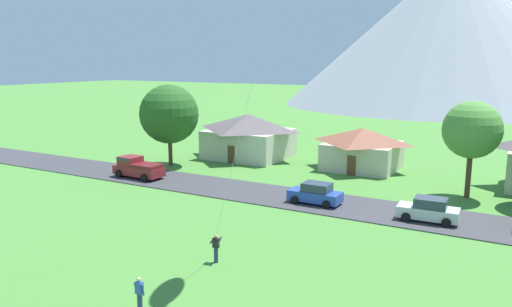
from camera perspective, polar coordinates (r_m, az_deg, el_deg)
The scene contains 10 objects.
road_strip at distance 39.94m, azimuth 10.95°, elevation -6.03°, with size 160.00×6.25×0.08m, color #38383D.
mountain_far_west_ridge at distance 139.32m, azimuth 21.42°, elevation 12.97°, with size 83.29×83.29×37.33m, color #8E939E.
house_leftmost at distance 53.57m, azimuth 12.11°, elevation 0.64°, with size 7.79×7.43×4.38m.
house_right_center at distance 58.48m, azimuth -0.83°, elevation 2.11°, with size 9.56×8.47×5.15m.
tree_near_left at distance 54.32m, azimuth -9.93°, elevation 4.47°, with size 6.36×6.36×8.85m.
tree_left_of_center at distance 44.54m, azimuth 23.55°, elevation 2.49°, with size 4.76×4.76×8.13m.
parked_car_silver_west_end at distance 37.69m, azimuth 19.21°, elevation -6.14°, with size 4.27×2.22×1.68m.
parked_car_blue_mid_west at distance 40.13m, azimuth 6.84°, elevation -4.60°, with size 4.21×2.10×1.68m.
pickup_truck_maroon_east_side at distance 49.90m, azimuth -13.43°, elevation -1.56°, with size 5.28×2.49×1.99m.
watcher_person at distance 24.19m, azimuth -13.23°, elevation -15.39°, with size 0.56×0.24×1.68m.
Camera 1 is at (11.79, -11.24, 11.40)m, focal length 34.86 mm.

